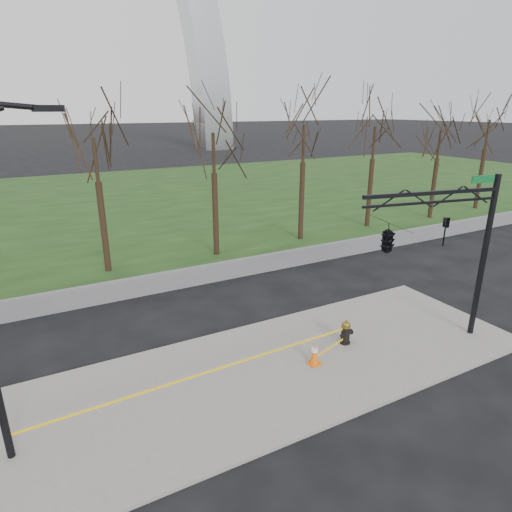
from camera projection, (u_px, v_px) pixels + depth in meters
ground at (272, 371)px, 13.98m from camera, size 500.00×500.00×0.00m
sidewalk at (272, 370)px, 13.96m from camera, size 18.00×6.00×0.10m
grass_strip at (104, 202)px, 38.95m from camera, size 120.00×40.00×0.06m
guardrail at (187, 277)px, 20.49m from camera, size 60.00×0.30×0.90m
tree_row at (212, 187)px, 24.09m from camera, size 52.16×4.00×7.80m
fire_hydrant at (346, 332)px, 15.33m from camera, size 0.56×0.37×0.91m
traffic_cone at (314, 354)px, 14.07m from camera, size 0.41×0.41×0.75m
traffic_signal_mast at (408, 236)px, 13.98m from camera, size 5.01×2.54×6.00m
caution_tape at (230, 367)px, 13.05m from camera, size 10.51×0.58×0.46m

